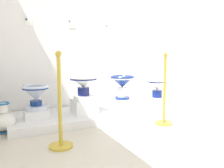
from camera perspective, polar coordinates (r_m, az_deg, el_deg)
name	(u,v)px	position (r m, az deg, el deg)	size (l,w,h in m)	color
ground_plane	(174,156)	(2.36, 15.84, -17.58)	(5.41, 5.98, 0.02)	beige
wall_back	(92,31)	(4.10, -5.30, 13.49)	(3.61, 0.06, 2.87)	white
display_platform	(104,112)	(3.68, -1.98, -7.38)	(2.94, 0.99, 0.11)	white
plinth_block_central_ornate	(37,114)	(3.31, -19.03, -7.31)	(0.33, 0.30, 0.11)	white
antique_toilet_central_ornate	(36,94)	(3.26, -19.21, -2.59)	(0.37, 0.37, 0.35)	silver
plinth_block_squat_floral	(84,106)	(3.43, -7.36, -5.72)	(0.34, 0.38, 0.21)	white
antique_toilet_squat_floral	(83,84)	(3.38, -7.44, 0.06)	(0.42, 0.42, 0.36)	white
plinth_block_broad_patterned	(122,103)	(3.81, 2.65, -4.95)	(0.39, 0.39, 0.14)	white
antique_toilet_broad_patterned	(122,83)	(3.76, 2.68, 0.35)	(0.40, 0.40, 0.40)	navy
plinth_block_pale_glazed	(157,101)	(4.25, 11.56, -4.43)	(0.30, 0.34, 0.06)	white
antique_toilet_pale_glazed	(157,86)	(4.20, 11.65, -0.57)	(0.38, 0.38, 0.39)	white
info_placard_first	(29,22)	(3.83, -20.87, 14.86)	(0.10, 0.01, 0.13)	white
info_placard_second	(72,24)	(3.96, -10.46, 15.11)	(0.12, 0.01, 0.14)	white
info_placard_third	(108,29)	(4.20, -1.02, 14.20)	(0.09, 0.01, 0.15)	white
info_placard_fourth	(143,30)	(4.58, 8.11, 13.63)	(0.10, 0.01, 0.13)	white
decorative_vase_corner	(3,120)	(3.15, -26.41, -8.44)	(0.30, 0.30, 0.40)	#225D98
stanchion_post_near_left	(60,120)	(2.42, -13.31, -9.02)	(0.26, 0.26, 1.03)	gold
stanchion_post_near_right	(164,103)	(3.26, 13.42, -4.84)	(0.26, 0.26, 1.03)	gold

